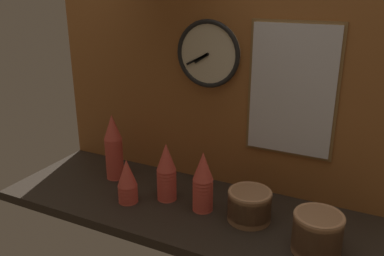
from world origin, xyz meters
name	(u,v)px	position (x,y,z in m)	size (l,w,h in m)	color
ground_plane	(189,208)	(0.00, 0.00, -0.02)	(1.60, 0.56, 0.04)	black
wall_tiled_back	(217,68)	(0.00, 0.27, 0.53)	(1.60, 0.03, 1.05)	#A3602D
cup_stack_center_right	(203,182)	(0.07, -0.01, 0.13)	(0.08, 0.08, 0.25)	#DB4C3D
cup_stack_left	(114,147)	(-0.42, 0.07, 0.16)	(0.08, 0.08, 0.31)	#DB4C3D
cup_stack_center	(167,172)	(-0.10, 0.00, 0.13)	(0.08, 0.08, 0.25)	#DB4C3D
cup_stack_center_left	(127,181)	(-0.24, -0.09, 0.10)	(0.08, 0.08, 0.19)	#DB4C3D
bowl_stack_far_right	(317,232)	(0.53, -0.09, 0.07)	(0.17, 0.17, 0.14)	#996B47
bowl_stack_right	(249,205)	(0.26, 0.00, 0.07)	(0.17, 0.17, 0.12)	#996B47
wall_clock	(208,54)	(-0.03, 0.23, 0.59)	(0.29, 0.03, 0.29)	beige
menu_board	(292,91)	(0.33, 0.24, 0.47)	(0.36, 0.01, 0.54)	olive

